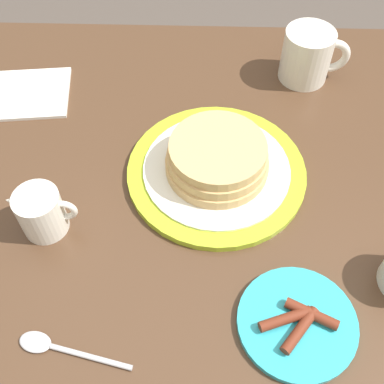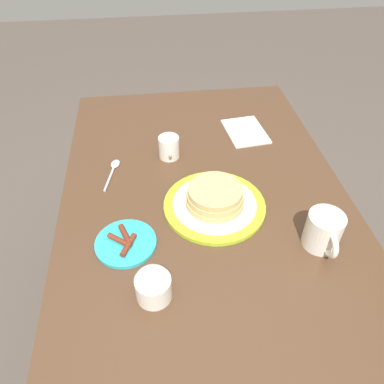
{
  "view_description": "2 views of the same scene",
  "coord_description": "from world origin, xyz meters",
  "views": [
    {
      "loc": [
        -0.02,
        -0.46,
        1.33
      ],
      "look_at": [
        -0.04,
        -0.04,
        0.76
      ],
      "focal_mm": 45.0,
      "sensor_mm": 36.0,
      "label": 1
    },
    {
      "loc": [
        0.72,
        -0.14,
        1.46
      ],
      "look_at": [
        -0.04,
        -0.04,
        0.76
      ],
      "focal_mm": 35.0,
      "sensor_mm": 36.0,
      "label": 2
    }
  ],
  "objects": [
    {
      "name": "creamer_pitcher",
      "position": [
        -0.25,
        -0.09,
        0.76
      ],
      "size": [
        0.1,
        0.07,
        0.08
      ],
      "color": "silver",
      "rests_on": "dining_table"
    },
    {
      "name": "ground_plane",
      "position": [
        0.0,
        0.0,
        0.0
      ],
      "size": [
        8.0,
        8.0,
        0.0
      ],
      "primitive_type": "plane",
      "color": "#51473F"
    },
    {
      "name": "spoon",
      "position": [
        -0.2,
        -0.27,
        0.73
      ],
      "size": [
        0.15,
        0.05,
        0.01
      ],
      "color": "silver",
      "rests_on": "dining_table"
    },
    {
      "name": "coffee_mug",
      "position": [
        0.16,
        0.26,
        0.78
      ],
      "size": [
        0.12,
        0.09,
        0.1
      ],
      "color": "silver",
      "rests_on": "dining_table"
    },
    {
      "name": "pancake_plate",
      "position": [
        -0.0,
        0.02,
        0.75
      ],
      "size": [
        0.28,
        0.28,
        0.07
      ],
      "color": "#AAC628",
      "rests_on": "dining_table"
    },
    {
      "name": "dining_table",
      "position": [
        0.0,
        0.0,
        0.61
      ],
      "size": [
        1.36,
        0.82,
        0.73
      ],
      "color": "#4C3321",
      "rests_on": "ground_plane"
    },
    {
      "name": "sugar_bowl",
      "position": [
        0.26,
        -0.16,
        0.77
      ],
      "size": [
        0.08,
        0.08,
        0.09
      ],
      "color": "silver",
      "rests_on": "dining_table"
    },
    {
      "name": "napkin",
      "position": [
        -0.36,
        0.19,
        0.73
      ],
      "size": [
        0.19,
        0.15,
        0.01
      ],
      "color": "silver",
      "rests_on": "dining_table"
    },
    {
      "name": "side_plate_bacon",
      "position": [
        0.1,
        -0.23,
        0.73
      ],
      "size": [
        0.15,
        0.15,
        0.02
      ],
      "color": "#2DADBC",
      "rests_on": "dining_table"
    }
  ]
}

